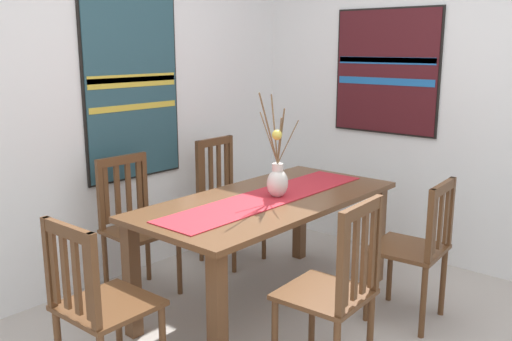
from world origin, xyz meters
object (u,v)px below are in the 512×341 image
object	(u,v)px
dining_table	(268,214)
chair_3	(135,224)
chair_4	(416,248)
painting_on_back_wall	(132,88)
chair_2	(335,289)
chair_0	(227,198)
centerpiece_vase	(277,177)
painting_on_side_wall	(386,72)
chair_1	(98,304)

from	to	relation	value
dining_table	chair_3	xyz separation A→B (m)	(-0.44, 0.82, -0.13)
chair_4	painting_on_back_wall	world-z (taller)	painting_on_back_wall
chair_4	painting_on_back_wall	size ratio (longest dim) A/B	0.68
chair_2	chair_3	world-z (taller)	chair_2
chair_0	centerpiece_vase	bearing A→B (deg)	-115.33
centerpiece_vase	painting_on_back_wall	distance (m)	1.32
dining_table	chair_3	distance (m)	0.94
dining_table	painting_on_side_wall	distance (m)	1.70
painting_on_back_wall	painting_on_side_wall	size ratio (longest dim) A/B	1.34
dining_table	chair_2	distance (m)	0.94
painting_on_side_wall	chair_3	bearing A→B (deg)	155.99
centerpiece_vase	painting_on_side_wall	bearing A→B (deg)	0.45
chair_1	chair_3	distance (m)	1.21
chair_1	chair_2	distance (m)	1.16
centerpiece_vase	chair_3	world-z (taller)	centerpiece_vase
painting_on_side_wall	chair_2	bearing A→B (deg)	-157.84
painting_on_back_wall	chair_3	bearing A→B (deg)	-129.67
chair_1	chair_3	world-z (taller)	chair_3
centerpiece_vase	chair_3	bearing A→B (deg)	119.54
chair_1	painting_on_side_wall	world-z (taller)	painting_on_side_wall
centerpiece_vase	painting_on_back_wall	xyz separation A→B (m)	(-0.21, 1.19, 0.53)
centerpiece_vase	chair_0	xyz separation A→B (m)	(0.39, 0.83, -0.37)
chair_2	chair_3	distance (m)	1.63
chair_4	painting_on_back_wall	bearing A→B (deg)	106.84
chair_4	centerpiece_vase	bearing A→B (deg)	116.12
chair_1	chair_0	bearing A→B (deg)	24.87
chair_4	chair_1	bearing A→B (deg)	154.94
chair_3	chair_4	size ratio (longest dim) A/B	1.05
chair_1	chair_2	size ratio (longest dim) A/B	0.94
painting_on_back_wall	painting_on_side_wall	xyz separation A→B (m)	(1.63, -1.18, 0.10)
dining_table	chair_4	world-z (taller)	chair_4
centerpiece_vase	chair_4	world-z (taller)	centerpiece_vase
chair_3	painting_on_back_wall	bearing A→B (deg)	50.33
painting_on_side_wall	chair_4	bearing A→B (deg)	-142.08
dining_table	painting_on_back_wall	bearing A→B (deg)	98.25
centerpiece_vase	dining_table	bearing A→B (deg)	139.65
chair_2	painting_on_side_wall	distance (m)	2.30
painting_on_back_wall	dining_table	bearing A→B (deg)	-81.75
dining_table	painting_on_back_wall	xyz separation A→B (m)	(-0.17, 1.16, 0.77)
dining_table	chair_2	world-z (taller)	chair_2
centerpiece_vase	chair_2	distance (m)	0.99
chair_2	chair_4	distance (m)	0.89
chair_1	painting_on_back_wall	bearing A→B (deg)	45.85
centerpiece_vase	chair_1	bearing A→B (deg)	179.12
painting_on_back_wall	painting_on_side_wall	world-z (taller)	painting_on_back_wall
chair_0	painting_on_side_wall	distance (m)	1.65
chair_2	chair_1	bearing A→B (deg)	137.18
chair_0	chair_2	xyz separation A→B (m)	(-0.89, -1.60, -0.00)
chair_0	chair_2	world-z (taller)	chair_0
dining_table	chair_4	xyz separation A→B (m)	(0.43, -0.83, -0.15)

